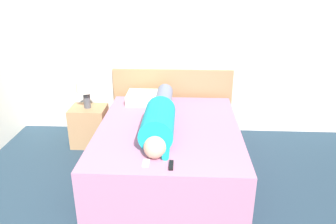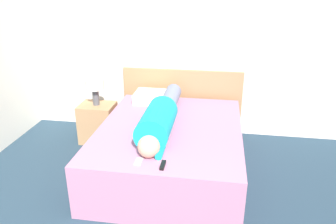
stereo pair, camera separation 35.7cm
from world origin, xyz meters
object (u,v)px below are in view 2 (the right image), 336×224
person_lying (161,117)px  cell_phone (139,161)px  nightstand (98,123)px  pillow_near_headboard (153,97)px  tv_remote (163,165)px  table_lamp (95,86)px  bed (170,149)px

person_lying → cell_phone: size_ratio=13.81×
nightstand → pillow_near_headboard: size_ratio=1.10×
tv_remote → nightstand: bearing=128.8°
pillow_near_headboard → tv_remote: pillow_near_headboard is taller
nightstand → pillow_near_headboard: 0.88m
person_lying → tv_remote: 0.82m
table_lamp → pillow_near_headboard: bearing=12.2°
pillow_near_headboard → cell_phone: 1.64m
person_lying → pillow_near_headboard: person_lying is taller
person_lying → pillow_near_headboard: (-0.27, 0.87, -0.08)m
table_lamp → person_lying: 1.26m
cell_phone → nightstand: bearing=123.5°
bed → person_lying: (-0.10, -0.07, 0.44)m
pillow_near_headboard → tv_remote: bearing=-75.5°
bed → nightstand: bearing=151.0°
tv_remote → cell_phone: 0.24m
bed → table_lamp: 1.41m
table_lamp → pillow_near_headboard: (0.77, 0.17, -0.17)m
nightstand → tv_remote: bearing=-51.2°
bed → nightstand: 1.30m
bed → tv_remote: (0.07, -0.86, 0.30)m
bed → pillow_near_headboard: 0.95m
table_lamp → cell_phone: (0.97, -1.46, -0.23)m
pillow_near_headboard → cell_phone: (0.19, -1.62, -0.06)m
table_lamp → nightstand: bearing=90.0°
table_lamp → person_lying: (1.04, -0.70, -0.09)m
bed → table_lamp: size_ratio=5.57×
nightstand → bed: bearing=-29.0°
tv_remote → bed: bearing=94.3°
bed → tv_remote: 0.92m
table_lamp → cell_phone: size_ratio=2.84×
person_lying → tv_remote: bearing=-78.4°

